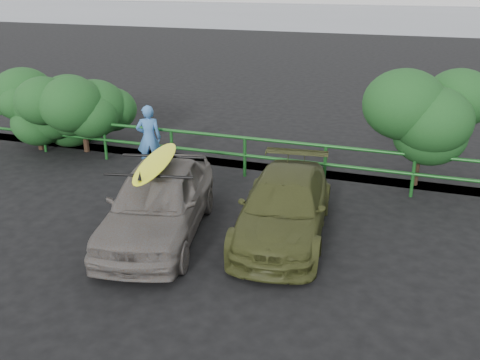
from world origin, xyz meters
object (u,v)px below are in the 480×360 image
object	(u,v)px
olive_vehicle	(284,207)
man	(149,138)
sedan	(158,202)
surfboard	(156,162)
guardrail	(207,152)

from	to	relation	value
olive_vehicle	man	size ratio (longest dim) A/B	2.35
sedan	olive_vehicle	bearing A→B (deg)	7.41
man	surfboard	world-z (taller)	man
guardrail	sedan	xyz separation A→B (m)	(0.48, -3.59, 0.18)
man	sedan	bearing A→B (deg)	96.24
surfboard	man	bearing A→B (deg)	108.41
guardrail	surfboard	world-z (taller)	surfboard
olive_vehicle	man	xyz separation A→B (m)	(-4.19, 2.42, 0.27)
guardrail	surfboard	bearing A→B (deg)	-82.45
surfboard	guardrail	bearing A→B (deg)	85.16
surfboard	olive_vehicle	bearing A→B (deg)	7.41
man	surfboard	size ratio (longest dim) A/B	0.70
sedan	olive_vehicle	xyz separation A→B (m)	(2.26, 0.81, -0.12)
olive_vehicle	surfboard	bearing A→B (deg)	-166.86
sedan	olive_vehicle	world-z (taller)	sedan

